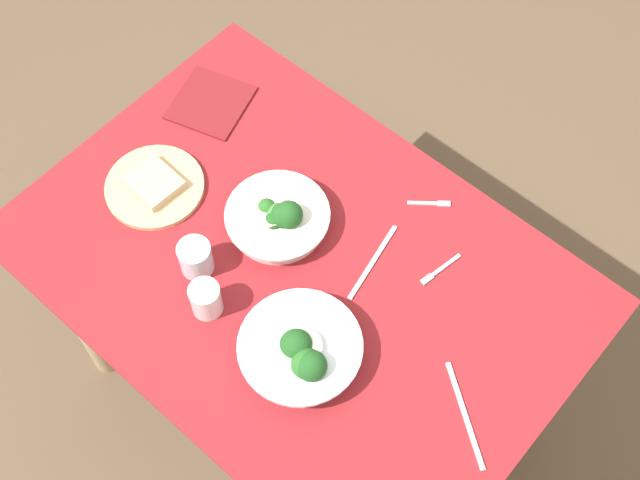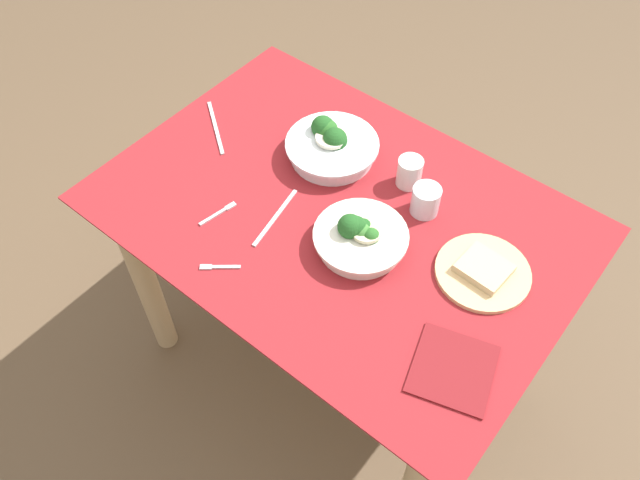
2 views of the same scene
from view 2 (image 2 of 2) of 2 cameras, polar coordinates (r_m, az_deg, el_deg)
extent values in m
plane|color=brown|center=(2.22, 1.23, -10.27)|extent=(6.00, 6.00, 0.00)
cube|color=maroon|center=(1.59, 1.69, 2.38)|extent=(1.17, 0.81, 0.01)
cube|color=tan|center=(1.60, 1.68, 2.02)|extent=(1.13, 0.79, 0.02)
cylinder|color=tan|center=(2.01, -15.24, -3.48)|extent=(0.07, 0.07, 0.72)
cylinder|color=tan|center=(2.25, -3.50, 6.61)|extent=(0.07, 0.07, 0.72)
cylinder|color=tan|center=(1.97, 18.50, -6.55)|extent=(0.07, 0.07, 0.72)
cylinder|color=white|center=(1.71, 1.07, 7.93)|extent=(0.22, 0.22, 0.04)
cylinder|color=white|center=(1.69, 1.09, 8.54)|extent=(0.25, 0.25, 0.01)
sphere|color=#286023|center=(1.71, 0.57, 9.71)|extent=(0.06, 0.06, 0.06)
sphere|color=#1E511E|center=(1.71, 0.25, 10.00)|extent=(0.06, 0.06, 0.06)
sphere|color=#1E511E|center=(1.69, 1.34, 8.87)|extent=(0.07, 0.07, 0.07)
cylinder|color=beige|center=(1.69, 1.02, 9.09)|extent=(0.08, 0.08, 0.01)
cylinder|color=silver|center=(1.51, 3.61, -0.08)|extent=(0.20, 0.20, 0.04)
cylinder|color=silver|center=(1.50, 3.65, 0.43)|extent=(0.23, 0.23, 0.01)
sphere|color=#3D7A33|center=(1.49, 3.65, 0.72)|extent=(0.05, 0.05, 0.05)
sphere|color=#1E511E|center=(1.49, 3.15, 1.17)|extent=(0.05, 0.05, 0.05)
sphere|color=#286023|center=(1.48, 4.56, 0.33)|extent=(0.04, 0.04, 0.04)
sphere|color=#1E511E|center=(1.50, 3.86, 1.17)|extent=(0.04, 0.04, 0.04)
sphere|color=#1E511E|center=(1.49, 2.69, 1.21)|extent=(0.06, 0.06, 0.06)
cylinder|color=beige|center=(1.49, 4.16, 0.82)|extent=(0.07, 0.07, 0.01)
cylinder|color=#D6B27A|center=(1.52, 14.25, -2.79)|extent=(0.22, 0.22, 0.01)
cube|color=#CCB284|center=(1.50, 14.37, -2.44)|extent=(0.11, 0.10, 0.02)
cylinder|color=silver|center=(1.58, 9.35, 3.50)|extent=(0.07, 0.07, 0.08)
cylinder|color=silver|center=(1.64, 7.95, 5.99)|extent=(0.06, 0.06, 0.08)
cube|color=#B7B7BC|center=(1.50, -8.32, -2.38)|extent=(0.06, 0.05, 0.00)
cube|color=#B7B7BC|center=(1.51, -10.10, -2.38)|extent=(0.03, 0.03, 0.00)
cube|color=#B7B7BC|center=(1.60, -9.49, 2.05)|extent=(0.02, 0.08, 0.00)
cube|color=#B7B7BC|center=(1.61, -7.94, 3.01)|extent=(0.02, 0.03, 0.00)
cube|color=#B7B7BC|center=(1.58, -3.99, 2.02)|extent=(0.05, 0.20, 0.00)
cube|color=#B7B7BC|center=(1.82, -9.25, 9.84)|extent=(0.18, 0.13, 0.00)
cube|color=maroon|center=(1.38, 11.71, -11.14)|extent=(0.21, 0.21, 0.01)
camera|label=1|loc=(1.90, -2.20, 63.68)|focal=48.20mm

